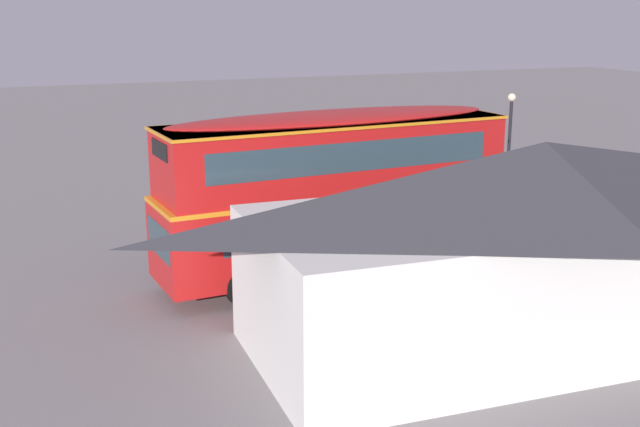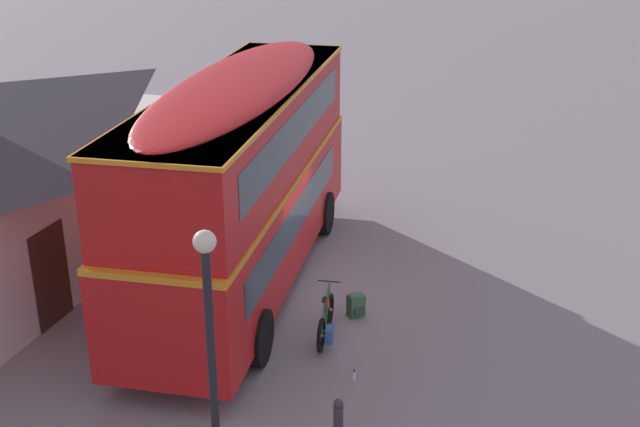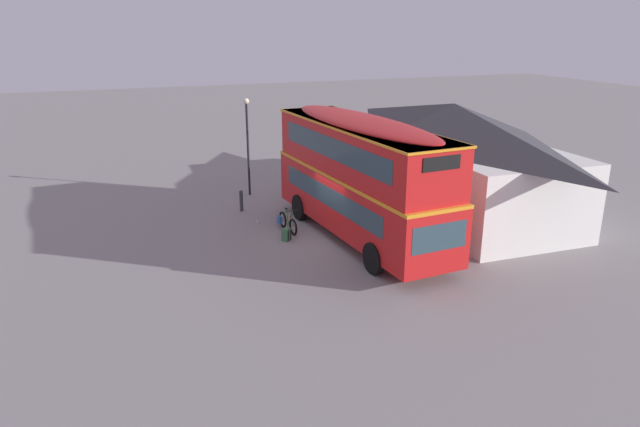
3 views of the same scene
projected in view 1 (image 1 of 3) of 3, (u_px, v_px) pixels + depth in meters
ground_plane at (322, 266)px, 24.37m from camera, size 120.00×120.00×0.00m
double_decker_bus at (334, 187)px, 22.78m from camera, size 10.31×3.24×4.79m
touring_bicycle at (359, 236)px, 26.17m from camera, size 1.71×0.57×1.03m
backpack_on_ground at (324, 239)px, 26.14m from camera, size 0.41×0.42×0.54m
water_bottle_clear_plastic at (382, 233)px, 27.49m from camera, size 0.07×0.07×0.22m
pub_building at (539, 241)px, 18.56m from camera, size 13.75×6.20×4.69m
street_lamp at (509, 147)px, 27.63m from camera, size 0.28×0.28×4.73m
kerb_bollard at (430, 215)px, 28.29m from camera, size 0.16×0.16×0.97m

